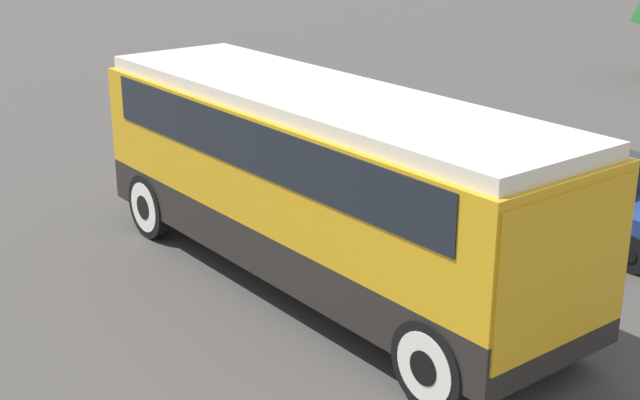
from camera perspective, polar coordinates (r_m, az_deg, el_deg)
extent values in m
plane|color=#423F3D|center=(14.49, 0.00, -5.35)|extent=(120.00, 120.00, 0.00)
cube|color=black|center=(14.15, 0.00, -2.14)|extent=(9.30, 2.54, 0.74)
cube|color=gold|center=(13.75, 0.00, 2.63)|extent=(9.30, 2.54, 1.72)
cube|color=black|center=(13.63, 0.00, 4.33)|extent=(8.19, 2.58, 0.77)
cube|color=silver|center=(13.50, 0.00, 6.58)|extent=(9.12, 2.34, 0.22)
cube|color=gold|center=(10.85, 14.82, -4.11)|extent=(0.36, 2.44, 1.97)
cylinder|color=black|center=(11.07, 7.19, -10.40)|extent=(1.18, 0.28, 1.18)
cylinder|color=silver|center=(11.07, 7.19, -10.40)|extent=(0.92, 0.30, 0.92)
cylinder|color=black|center=(11.07, 7.19, -10.40)|extent=(0.45, 0.32, 0.45)
cylinder|color=black|center=(12.65, 14.73, -6.92)|extent=(1.18, 0.28, 1.18)
cylinder|color=silver|center=(12.65, 14.73, -6.92)|extent=(0.92, 0.30, 0.92)
cylinder|color=black|center=(12.65, 14.73, -6.92)|extent=(0.45, 0.32, 0.45)
cylinder|color=black|center=(16.47, -10.80, -0.37)|extent=(1.18, 0.28, 1.18)
cylinder|color=silver|center=(16.47, -10.80, -0.37)|extent=(0.92, 0.30, 0.92)
cylinder|color=black|center=(16.47, -10.80, -0.37)|extent=(0.45, 0.32, 0.45)
cylinder|color=black|center=(17.58, -4.09, 1.20)|extent=(1.18, 0.28, 1.18)
cylinder|color=silver|center=(17.58, -4.09, 1.20)|extent=(0.92, 0.30, 0.92)
cylinder|color=black|center=(17.58, -4.09, 1.20)|extent=(0.45, 0.32, 0.45)
cube|color=navy|center=(17.06, 16.40, -0.13)|extent=(4.27, 1.80, 0.69)
cube|color=black|center=(16.96, 16.14, 2.08)|extent=(2.22, 1.62, 0.60)
cylinder|color=black|center=(15.66, 19.46, -3.25)|extent=(0.66, 0.22, 0.66)
cylinder|color=black|center=(15.66, 19.46, -3.25)|extent=(0.25, 0.26, 0.25)
cylinder|color=black|center=(17.51, 10.36, -0.04)|extent=(0.66, 0.22, 0.66)
cylinder|color=black|center=(17.51, 10.36, -0.04)|extent=(0.25, 0.26, 0.25)
cylinder|color=black|center=(18.70, 13.69, 0.97)|extent=(0.66, 0.22, 0.66)
cylinder|color=black|center=(18.70, 13.69, 0.97)|extent=(0.25, 0.26, 0.25)
cube|color=silver|center=(19.95, 7.53, 3.12)|extent=(4.53, 1.76, 0.58)
cube|color=black|center=(19.92, 7.23, 4.81)|extent=(2.36, 1.58, 0.56)
cylinder|color=black|center=(18.28, 9.77, 0.80)|extent=(0.65, 0.22, 0.65)
cylinder|color=black|center=(18.28, 9.77, 0.80)|extent=(0.25, 0.26, 0.25)
cylinder|color=black|center=(19.43, 12.93, 1.70)|extent=(0.65, 0.22, 0.65)
cylinder|color=black|center=(19.43, 12.93, 1.70)|extent=(0.25, 0.26, 0.25)
cylinder|color=black|center=(20.76, 2.42, 3.32)|extent=(0.65, 0.22, 0.65)
cylinder|color=black|center=(20.76, 2.42, 3.32)|extent=(0.25, 0.26, 0.25)
cylinder|color=black|center=(21.78, 5.60, 4.01)|extent=(0.65, 0.22, 0.65)
cylinder|color=black|center=(21.78, 5.60, 4.01)|extent=(0.25, 0.26, 0.25)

